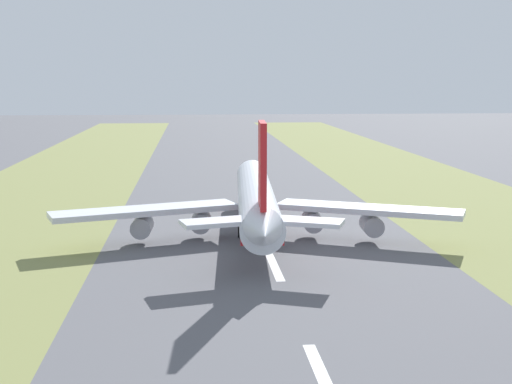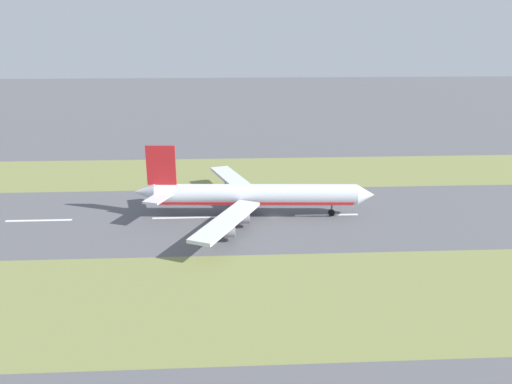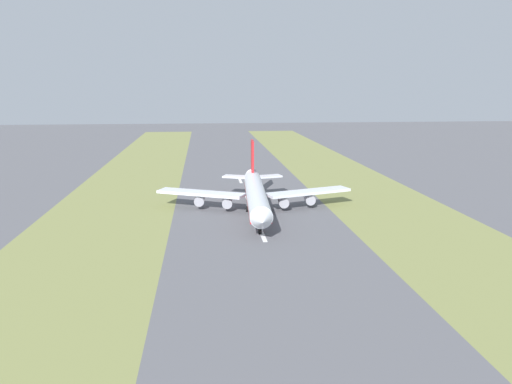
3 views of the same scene
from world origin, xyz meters
name	(u,v)px [view 2 (image 2 of 3)]	position (x,y,z in m)	size (l,w,h in m)	color
ground_plane	(274,216)	(0.00, 0.00, 0.00)	(800.00, 800.00, 0.00)	#56565B
grass_median_west	(263,172)	(-45.00, 0.00, 0.00)	(40.00, 600.00, 0.01)	olive
grass_median_east	(294,299)	(45.00, 0.00, 0.00)	(40.00, 600.00, 0.01)	olive
centreline_dash_near	(39,220)	(0.00, -65.04, 0.01)	(1.20, 18.00, 0.01)	silver
centreline_dash_mid	(185,218)	(0.00, -25.04, 0.01)	(1.20, 18.00, 0.01)	silver
centreline_dash_far	(327,215)	(0.00, 14.96, 0.01)	(1.20, 18.00, 0.01)	silver
airplane_main_jet	(249,195)	(-0.76, -6.95, 6.02)	(64.03, 67.20, 20.20)	silver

